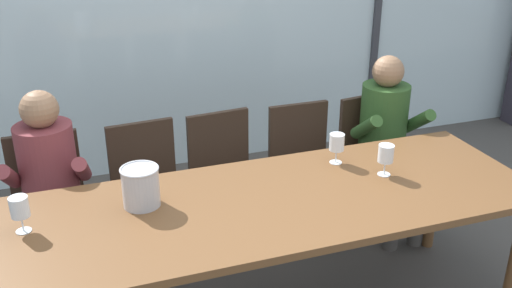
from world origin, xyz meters
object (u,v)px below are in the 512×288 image
Objects in this scene: ice_bucket_primary at (141,186)px; wine_glass_by_left_taster at (20,209)px; dining_table at (279,210)px; chair_right_of_center at (303,160)px; person_olive_shirt at (388,133)px; wine_glass_center_pour at (386,155)px; chair_left_of_center at (148,183)px; chair_center at (225,170)px; person_maroon_top at (49,183)px; chair_near_curtain at (49,197)px; wine_glass_near_bucket at (337,144)px; chair_near_window_right at (372,149)px.

ice_bucket_primary reaches higher than wine_glass_by_left_taster.
chair_right_of_center is (0.52, 0.88, -0.19)m from dining_table.
wine_glass_center_pour is at bearing -119.88° from person_olive_shirt.
wine_glass_by_left_taster is at bearing 175.47° from dining_table.
chair_left_of_center is 1.00× the size of chair_center.
chair_right_of_center is 0.73× the size of person_maroon_top.
person_olive_shirt is (2.19, -0.16, 0.17)m from chair_near_curtain.
person_maroon_top is 1.62m from wine_glass_near_bucket.
chair_right_of_center is 0.91m from wine_glass_center_pour.
ice_bucket_primary is (-0.66, 0.16, 0.17)m from dining_table.
dining_table is 0.70m from ice_bucket_primary.
wine_glass_center_pour is at bearing -124.97° from chair_near_window_right.
wine_glass_by_left_taster reaches higher than chair_left_of_center.
chair_near_window_right is at bearing -5.05° from chair_left_of_center.
ice_bucket_primary is (-1.71, -0.72, 0.37)m from chair_near_window_right.
ice_bucket_primary is at bearing 175.39° from wine_glass_center_pour.
person_olive_shirt reaches higher than chair_left_of_center.
person_olive_shirt reaches higher than chair_near_curtain.
chair_center reaches higher than dining_table.
person_maroon_top reaches higher than dining_table.
wine_glass_by_left_taster is at bearing -135.01° from chair_left_of_center.
chair_center is at bearing 91.42° from dining_table.
chair_center and chair_right_of_center have the same top height.
person_olive_shirt is at bearing 5.63° from person_maroon_top.
person_olive_shirt is at bearing 15.84° from wine_glass_by_left_taster.
person_olive_shirt is 6.90× the size of wine_glass_center_pour.
chair_near_window_right is 5.07× the size of wine_glass_near_bucket.
chair_near_curtain is at bearing 179.13° from person_olive_shirt.
person_maroon_top reaches higher than wine_glass_by_left_taster.
wine_glass_center_pour is (1.29, -0.10, 0.01)m from ice_bucket_primary.
dining_table is 0.92m from chair_center.
chair_center is 5.07× the size of wine_glass_near_bucket.
chair_left_of_center is (0.59, -0.02, 0.00)m from chair_near_curtain.
wine_glass_by_left_taster reaches higher than chair_center.
chair_right_of_center is at bearing -7.95° from chair_center.
wine_glass_center_pour is (0.11, -0.82, 0.38)m from chair_right_of_center.
wine_glass_center_pour is (1.74, -0.85, 0.38)m from chair_near_curtain.
chair_right_of_center is at bearing 172.50° from chair_near_window_right.
person_olive_shirt is at bearing -86.66° from chair_near_window_right.
dining_table is 2.21× the size of person_olive_shirt.
wine_glass_by_left_taster reaches higher than chair_near_curtain.
wine_glass_by_left_taster is at bearing -160.79° from person_olive_shirt.
person_olive_shirt reaches higher than dining_table.
chair_center is at bearing 127.64° from wine_glass_center_pour.
chair_left_of_center is 0.61m from person_maroon_top.
ice_bucket_primary is 1.11m from wine_glass_near_bucket.
wine_glass_near_bucket is (-0.60, -0.60, 0.38)m from chair_near_window_right.
person_maroon_top is 6.90× the size of wine_glass_near_bucket.
chair_center is 1.48m from wine_glass_by_left_taster.
wine_glass_near_bucket is at bearing -140.17° from person_olive_shirt.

